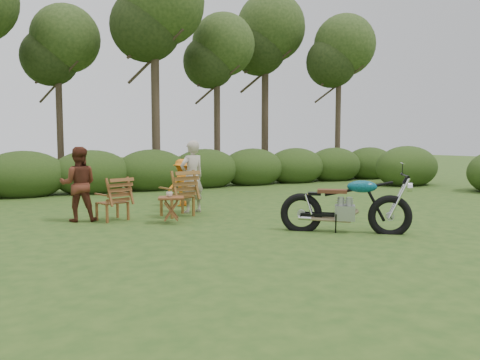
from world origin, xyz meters
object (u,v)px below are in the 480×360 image
side_table (171,210)px  adult_b (80,221)px  lawn_chair_left (113,220)px  cup (169,194)px  adult_a (192,213)px  lawn_chair_right (177,216)px  motorcycle (344,232)px  child (182,206)px

side_table → adult_b: bearing=144.3°
lawn_chair_left → cup: size_ratio=6.93×
cup → adult_a: adult_a is taller
lawn_chair_left → lawn_chair_right: bearing=157.8°
lawn_chair_right → adult_b: size_ratio=0.66×
lawn_chair_left → cup: 1.44m
motorcycle → lawn_chair_right: (-2.06, 3.22, 0.00)m
motorcycle → adult_b: adult_b is taller
adult_b → cup: bearing=158.5°
lawn_chair_left → side_table: (0.98, -0.93, 0.27)m
side_table → cup: bearing=145.7°
child → adult_b: bearing=7.9°
motorcycle → lawn_chair_left: size_ratio=2.45×
adult_a → side_table: bearing=39.1°
side_table → adult_a: (0.93, 1.11, -0.27)m
side_table → child: child is taller
child → lawn_chair_left: bearing=18.4°
lawn_chair_right → adult_b: (-2.06, 0.36, 0.00)m
cup → child: cup is taller
lawn_chair_right → lawn_chair_left: lawn_chair_right is taller
lawn_chair_left → adult_a: (1.91, 0.18, 0.00)m
lawn_chair_right → adult_a: bearing=-158.1°
lawn_chair_left → adult_b: (-0.64, 0.23, 0.00)m
lawn_chair_left → side_table: bearing=119.3°
lawn_chair_left → cup: (0.95, -0.91, 0.60)m
adult_a → child: bearing=-110.6°
adult_b → lawn_chair_left: bearing=174.2°
motorcycle → lawn_chair_right: bearing=162.5°
side_table → motorcycle: bearing=-44.0°
side_table → adult_b: size_ratio=0.35×
lawn_chair_right → motorcycle: bearing=112.6°
adult_a → lawn_chair_left: bearing=-5.6°
motorcycle → lawn_chair_left: bearing=176.0°
lawn_chair_left → adult_a: adult_a is taller
lawn_chair_right → lawn_chair_left: (-1.42, 0.12, 0.00)m
lawn_chair_left → child: bearing=-165.4°
lawn_chair_right → child: child is taller
lawn_chair_left → child: size_ratio=0.75×
side_table → cup: 0.33m
motorcycle → side_table: size_ratio=4.12×
side_table → child: 2.51m
lawn_chair_right → cup: 1.09m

